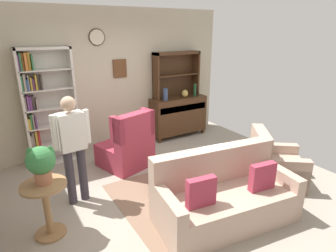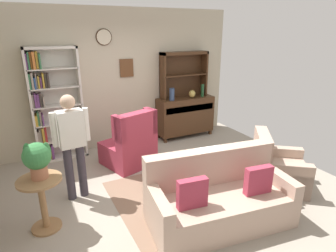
# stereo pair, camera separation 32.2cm
# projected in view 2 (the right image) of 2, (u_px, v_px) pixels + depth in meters

# --- Properties ---
(ground_plane) EXTENTS (5.40, 4.60, 0.02)m
(ground_plane) POSITION_uv_depth(u_px,v_px,m) (168.00, 187.00, 4.52)
(ground_plane) COLOR #9E9384
(wall_back) EXTENTS (5.00, 0.09, 2.80)m
(wall_back) POSITION_uv_depth(u_px,v_px,m) (121.00, 79.00, 5.85)
(wall_back) COLOR #BCB299
(wall_back) RESTS_ON ground_plane
(area_rug) EXTENTS (2.22, 1.78, 0.01)m
(area_rug) POSITION_uv_depth(u_px,v_px,m) (189.00, 193.00, 4.35)
(area_rug) COLOR #846651
(area_rug) RESTS_ON ground_plane
(bookshelf) EXTENTS (0.90, 0.30, 2.10)m
(bookshelf) POSITION_uv_depth(u_px,v_px,m) (52.00, 105.00, 5.20)
(bookshelf) COLOR silver
(bookshelf) RESTS_ON ground_plane
(sideboard) EXTENTS (1.30, 0.45, 0.92)m
(sideboard) POSITION_uv_depth(u_px,v_px,m) (185.00, 115.00, 6.51)
(sideboard) COLOR #422816
(sideboard) RESTS_ON ground_plane
(sideboard_hutch) EXTENTS (1.10, 0.26, 1.00)m
(sideboard_hutch) POSITION_uv_depth(u_px,v_px,m) (184.00, 68.00, 6.26)
(sideboard_hutch) COLOR #422816
(sideboard_hutch) RESTS_ON sideboard
(vase_tall) EXTENTS (0.11, 0.11, 0.26)m
(vase_tall) POSITION_uv_depth(u_px,v_px,m) (172.00, 94.00, 6.10)
(vase_tall) COLOR #33476B
(vase_tall) RESTS_ON sideboard
(vase_round) EXTENTS (0.15, 0.15, 0.17)m
(vase_round) POSITION_uv_depth(u_px,v_px,m) (192.00, 94.00, 6.35)
(vase_round) COLOR tan
(vase_round) RESTS_ON sideboard
(bottle_wine) EXTENTS (0.07, 0.07, 0.29)m
(bottle_wine) POSITION_uv_depth(u_px,v_px,m) (202.00, 90.00, 6.43)
(bottle_wine) COLOR #194223
(bottle_wine) RESTS_ON sideboard
(couch_floral) EXTENTS (1.90, 1.08, 0.90)m
(couch_floral) POSITION_uv_depth(u_px,v_px,m) (218.00, 199.00, 3.63)
(couch_floral) COLOR tan
(couch_floral) RESTS_ON ground_plane
(armchair_floral) EXTENTS (1.07, 1.07, 0.88)m
(armchair_floral) POSITION_uv_depth(u_px,v_px,m) (277.00, 170.00, 4.44)
(armchair_floral) COLOR tan
(armchair_floral) RESTS_ON ground_plane
(wingback_chair) EXTENTS (0.98, 0.99, 1.05)m
(wingback_chair) POSITION_uv_depth(u_px,v_px,m) (130.00, 146.00, 5.11)
(wingback_chair) COLOR #A33347
(wingback_chair) RESTS_ON ground_plane
(plant_stand) EXTENTS (0.52, 0.52, 0.70)m
(plant_stand) POSITION_uv_depth(u_px,v_px,m) (42.00, 198.00, 3.45)
(plant_stand) COLOR #997047
(plant_stand) RESTS_ON ground_plane
(potted_plant_large) EXTENTS (0.32, 0.32, 0.45)m
(potted_plant_large) POSITION_uv_depth(u_px,v_px,m) (37.00, 158.00, 3.31)
(potted_plant_large) COLOR #AD6B4C
(potted_plant_large) RESTS_ON plant_stand
(person_reading) EXTENTS (0.53, 0.23, 1.56)m
(person_reading) POSITION_uv_depth(u_px,v_px,m) (72.00, 140.00, 3.96)
(person_reading) COLOR #38333D
(person_reading) RESTS_ON ground_plane
(coffee_table) EXTENTS (0.80, 0.50, 0.42)m
(coffee_table) POSITION_uv_depth(u_px,v_px,m) (179.00, 166.00, 4.43)
(coffee_table) COLOR #422816
(coffee_table) RESTS_ON ground_plane
(book_stack) EXTENTS (0.19, 0.14, 0.05)m
(book_stack) POSITION_uv_depth(u_px,v_px,m) (176.00, 163.00, 4.32)
(book_stack) COLOR gold
(book_stack) RESTS_ON coffee_table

